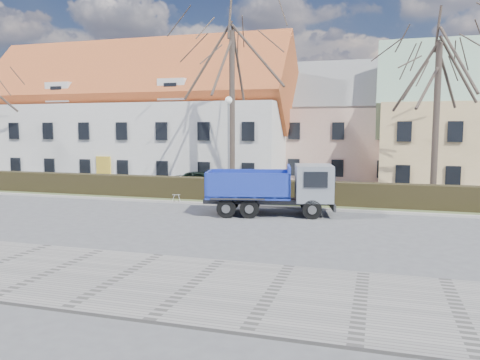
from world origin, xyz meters
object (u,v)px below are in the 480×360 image
(dump_truck, at_px, (265,189))
(parked_car_a, at_px, (203,181))
(cart_frame, at_px, (173,198))
(streetlight, at_px, (229,148))

(dump_truck, xyz_separation_m, parked_car_a, (-6.12, 7.18, -0.58))
(dump_truck, height_order, cart_frame, dump_truck)
(cart_frame, bearing_deg, parked_car_a, 92.13)
(cart_frame, bearing_deg, streetlight, 44.49)
(cart_frame, relative_size, parked_car_a, 0.15)
(dump_truck, xyz_separation_m, streetlight, (-3.36, 4.47, 1.83))
(parked_car_a, bearing_deg, cart_frame, -169.83)
(dump_truck, relative_size, streetlight, 1.04)
(streetlight, distance_m, parked_car_a, 4.55)
(streetlight, xyz_separation_m, cart_frame, (-2.56, -2.51, -2.84))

